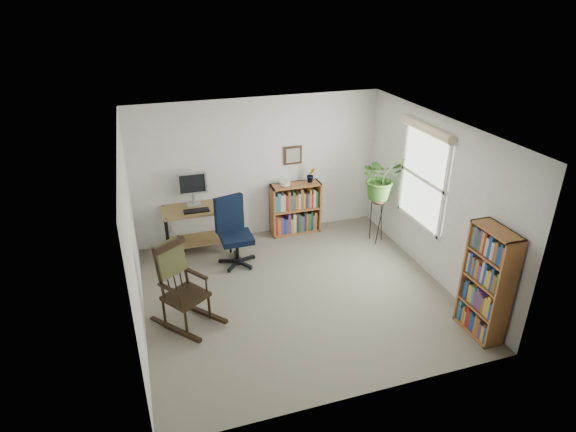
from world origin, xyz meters
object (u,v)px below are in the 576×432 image
object	(u,v)px
office_chair	(236,233)
tall_bookshelf	(487,283)
desk	(197,229)
low_bookshelf	(295,209)
rocking_chair	(185,286)

from	to	relation	value
office_chair	tall_bookshelf	xyz separation A→B (m)	(2.54, -2.55, 0.18)
desk	low_bookshelf	world-z (taller)	low_bookshelf
desk	tall_bookshelf	xyz separation A→B (m)	(3.06, -3.19, 0.35)
rocking_chair	tall_bookshelf	size ratio (longest dim) A/B	0.79
rocking_chair	low_bookshelf	bearing A→B (deg)	7.98
office_chair	low_bookshelf	world-z (taller)	office_chair
desk	low_bookshelf	bearing A→B (deg)	3.96
rocking_chair	office_chair	bearing A→B (deg)	18.23
desk	office_chair	world-z (taller)	office_chair
office_chair	desk	bearing A→B (deg)	114.68
office_chair	tall_bookshelf	world-z (taller)	tall_bookshelf
rocking_chair	low_bookshelf	world-z (taller)	rocking_chair
office_chair	low_bookshelf	size ratio (longest dim) A/B	1.20
low_bookshelf	tall_bookshelf	size ratio (longest dim) A/B	0.63
desk	low_bookshelf	distance (m)	1.74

